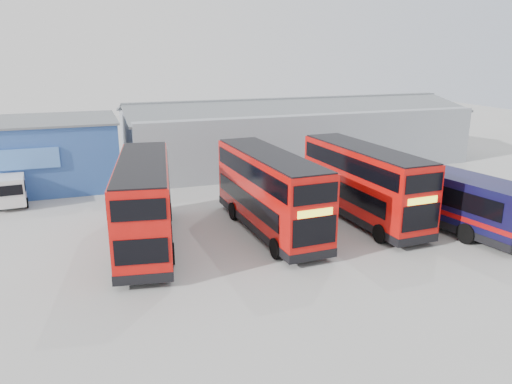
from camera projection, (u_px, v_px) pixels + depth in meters
The scene contains 8 objects.
ground_plane at pixel (301, 249), 26.34m from camera, with size 120.00×120.00×0.00m, color gray.
office_block at pixel (34, 153), 37.53m from camera, with size 12.30×8.32×5.12m.
maintenance_shed at pixel (292, 133), 46.30m from camera, with size 30.50×12.00×5.89m.
double_decker_left at pixel (145, 204), 26.23m from camera, with size 4.26×11.18×4.63m.
double_decker_centre at pixel (270, 193), 28.28m from camera, with size 3.15×10.94×4.58m.
double_decker_right at pixel (363, 184), 30.24m from camera, with size 3.09×10.82×4.53m.
single_decker_blue at pixel (436, 196), 30.08m from camera, with size 4.86×12.30×3.26m.
panel_van at pixel (10, 186), 33.84m from camera, with size 2.35×4.97×2.12m.
Camera 1 is at (-10.31, -22.33, 10.17)m, focal length 35.00 mm.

